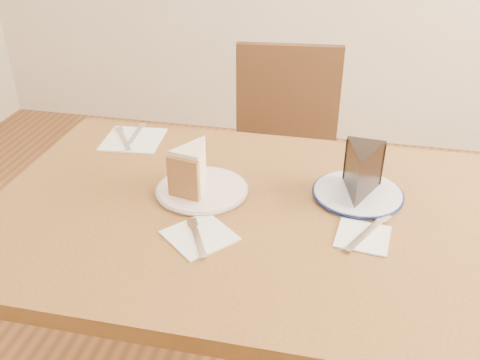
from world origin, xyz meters
The scene contains 13 objects.
table centered at (0.00, 0.00, 0.65)m, with size 1.20×0.80×0.75m.
chair_far centered at (-0.01, 0.69, 0.50)m, with size 0.48×0.48×0.90m.
plate_cream centered at (-0.12, 0.05, 0.76)m, with size 0.21×0.21×0.01m, color silver.
plate_navy centered at (0.24, 0.11, 0.76)m, with size 0.21×0.21×0.01m, color white.
carrot_cake centered at (-0.14, 0.05, 0.81)m, with size 0.08×0.11×0.10m, color #F1E4C7, non-canonical shape.
chocolate_cake centered at (0.24, 0.10, 0.81)m, with size 0.09×0.13×0.10m, color black, non-canonical shape.
napkin_cream centered at (-0.08, -0.13, 0.75)m, with size 0.13×0.13×0.00m, color white.
napkin_navy centered at (0.26, -0.06, 0.75)m, with size 0.11×0.11×0.00m, color white.
napkin_spare centered at (-0.39, 0.28, 0.75)m, with size 0.16×0.16×0.00m, color white.
fork_cream centered at (-0.08, -0.14, 0.76)m, with size 0.01×0.14×0.00m, color silver.
knife_navy centered at (0.27, -0.04, 0.76)m, with size 0.02×0.17×0.00m, color white.
fork_spare centered at (-0.40, 0.31, 0.76)m, with size 0.01×0.14×0.00m, color silver.
knife_spare centered at (-0.42, 0.27, 0.76)m, with size 0.01×0.16×0.00m, color silver.
Camera 1 is at (0.20, -1.00, 1.42)m, focal length 40.00 mm.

